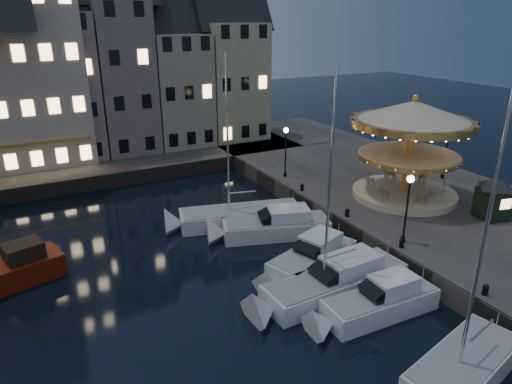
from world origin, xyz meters
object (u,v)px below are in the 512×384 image
red_fishing_boat (0,276)px  carousel (412,131)px  streetlamp_b (408,199)px  motorboat_d (308,261)px  bollard_d (302,187)px  motorboat_f (233,217)px  ticket_kiosk (496,190)px  streetlamp_d (447,147)px  motorboat_e (270,227)px  streetlamp_c (286,145)px  bollard_c (347,212)px  bollard_b (402,242)px  motorboat_c (330,284)px  bollard_a (486,289)px  motorboat_a (457,374)px  motorboat_b (374,305)px

red_fishing_boat → carousel: (26.76, -2.64, 5.60)m
streetlamp_b → motorboat_d: bearing=163.8°
bollard_d → streetlamp_b: bearing=-86.6°
motorboat_f → ticket_kiosk: bearing=-33.6°
streetlamp_d → motorboat_e: bearing=-178.8°
carousel → ticket_kiosk: carousel is taller
motorboat_d → motorboat_f: (-1.13, 7.82, -0.11)m
streetlamp_c → motorboat_f: 8.61m
motorboat_e → red_fishing_boat: size_ratio=1.16×
streetlamp_b → red_fishing_boat: (-21.35, 8.04, -3.33)m
bollard_c → motorboat_d: size_ratio=0.08×
bollard_b → motorboat_c: bearing=-175.3°
motorboat_c → motorboat_f: (-0.76, 10.39, -0.15)m
bollard_c → carousel: size_ratio=0.07×
bollard_b → bollard_d: 10.50m
streetlamp_c → bollard_c: 9.34m
bollard_a → red_fishing_boat: bearing=145.9°
streetlamp_c → motorboat_a: bearing=-103.7°
streetlamp_d → motorboat_e: 16.98m
motorboat_e → red_fishing_boat: (-16.02, 1.40, 0.04)m
motorboat_b → motorboat_d: same height
streetlamp_c → motorboat_c: (-5.99, -14.44, -3.34)m
streetlamp_d → red_fishing_boat: 32.84m
motorboat_a → ticket_kiosk: bearing=32.6°
streetlamp_b → motorboat_c: bearing=-171.1°
bollard_a → motorboat_c: size_ratio=0.05×
bollard_a → red_fishing_boat: (-20.75, 14.04, -0.92)m
motorboat_d → motorboat_a: bearing=-88.4°
bollard_a → motorboat_a: (-4.75, -2.52, -1.06)m
streetlamp_d → carousel: carousel is taller
streetlamp_b → red_fishing_boat: red_fishing_boat is taller
streetlamp_b → motorboat_a: size_ratio=0.35×
streetlamp_c → motorboat_f: bearing=-149.1°
ticket_kiosk → streetlamp_b: bearing=178.9°
motorboat_c → motorboat_b: bearing=-72.9°
motorboat_b → motorboat_e: size_ratio=0.86×
streetlamp_d → ticket_kiosk: streetlamp_d is taller
bollard_c → carousel: carousel is taller
motorboat_a → motorboat_e: motorboat_a is taller
bollard_b → ticket_kiosk: (8.33, 0.35, 1.63)m
ticket_kiosk → streetlamp_d: bearing=63.4°
bollard_b → ticket_kiosk: size_ratio=0.18×
streetlamp_b → ticket_kiosk: streetlamp_b is taller
bollard_b → motorboat_c: size_ratio=0.05×
streetlamp_b → red_fishing_boat: size_ratio=0.60×
streetlamp_b → carousel: carousel is taller
bollard_d → motorboat_d: motorboat_d is taller
bollard_d → motorboat_e: size_ratio=0.07×
bollard_b → bollard_d: size_ratio=1.00×
streetlamp_c → bollard_b: size_ratio=7.32×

